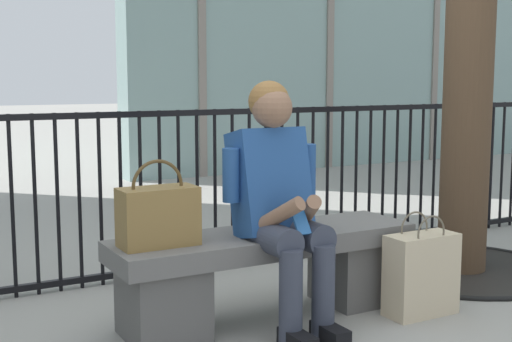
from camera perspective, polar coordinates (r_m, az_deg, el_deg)
ground_plane at (r=3.67m, az=0.78°, el=-11.88°), size 60.00×60.00×0.00m
stone_bench at (r=3.59m, az=0.79°, el=-7.79°), size 1.60×0.44×0.45m
seated_person_with_phone at (r=3.40m, az=1.94°, el=-2.11°), size 0.52×0.66×1.21m
handbag_on_bench at (r=3.26m, az=-8.00°, el=-3.59°), size 0.36×0.18×0.40m
shopping_bag at (r=3.75m, az=13.36°, el=-8.17°), size 0.38×0.18×0.54m
plaza_railing at (r=4.38m, az=-5.56°, el=-1.65°), size 8.11×0.04×1.03m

